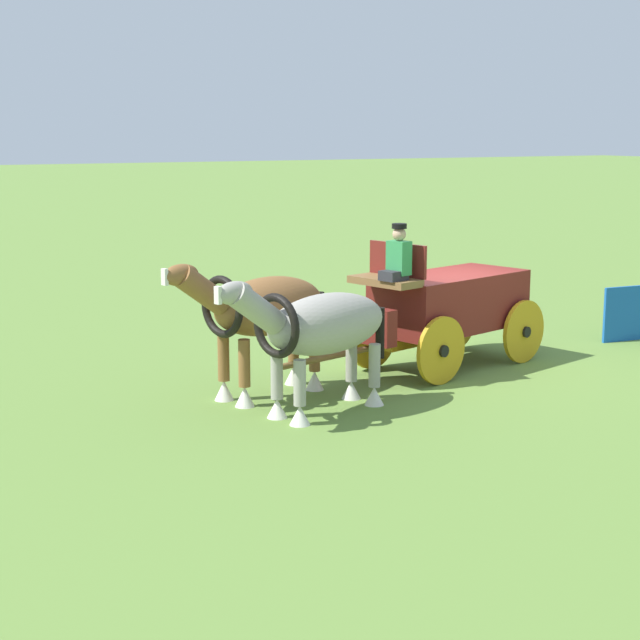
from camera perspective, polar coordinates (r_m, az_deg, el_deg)
ground_plane at (r=18.15m, az=7.30°, el=-2.57°), size 220.00×220.00×0.00m
show_wagon at (r=17.81m, az=7.08°, el=0.88°), size 5.80×2.47×2.67m
draft_horse_near at (r=14.72m, az=-0.02°, el=-0.45°), size 3.17×1.44×2.15m
draft_horse_off at (r=15.66m, az=-3.28°, el=0.53°), size 3.06×1.43×2.25m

